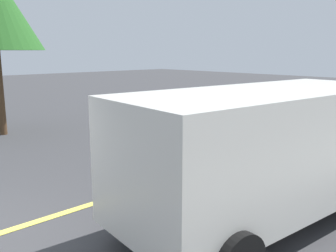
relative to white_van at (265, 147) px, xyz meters
name	(u,v)px	position (x,y,z in m)	size (l,w,h in m)	color
lane_marking_centre	(121,195)	(-1.07, 2.51, -1.26)	(28.00, 0.16, 0.01)	#E0D14C
white_van	(265,147)	(0.00, 0.00, 0.00)	(5.36, 2.65, 2.20)	silver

